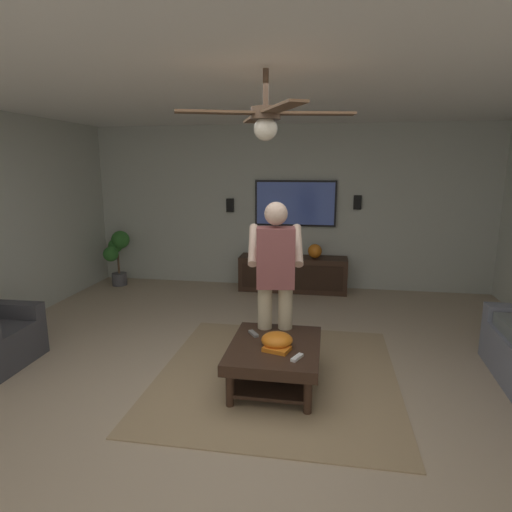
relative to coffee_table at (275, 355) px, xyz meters
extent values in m
plane|color=tan|center=(-0.30, 0.23, -0.30)|extent=(8.82, 8.82, 0.00)
cube|color=#B2B7AD|center=(3.42, 0.23, 1.01)|extent=(0.10, 6.63, 2.61)
cube|color=white|center=(-0.30, 0.23, 2.37)|extent=(7.55, 6.63, 0.10)
cube|color=#9E8460|center=(0.20, 0.00, -0.29)|extent=(2.41, 2.24, 0.01)
cube|color=#38383D|center=(0.25, 2.90, -0.02)|extent=(0.18, 0.80, 0.56)
cube|color=#332116|center=(0.00, 0.00, 0.05)|extent=(1.00, 0.80, 0.10)
cylinder|color=#332116|center=(0.42, -0.32, -0.15)|extent=(0.07, 0.07, 0.30)
cylinder|color=#332116|center=(0.42, 0.32, -0.15)|extent=(0.07, 0.07, 0.30)
cylinder|color=#332116|center=(-0.42, -0.32, -0.15)|extent=(0.07, 0.07, 0.30)
cylinder|color=#332116|center=(-0.42, 0.32, -0.15)|extent=(0.07, 0.07, 0.30)
cube|color=black|center=(0.00, 0.00, -0.20)|extent=(0.88, 0.68, 0.03)
cube|color=#332116|center=(3.09, 0.09, -0.02)|extent=(0.44, 1.70, 0.55)
cube|color=black|center=(2.86, 0.09, -0.02)|extent=(0.01, 1.56, 0.39)
cube|color=black|center=(3.33, 0.09, 1.08)|extent=(0.05, 1.30, 0.73)
cube|color=#4761C7|center=(3.30, 0.09, 1.08)|extent=(0.01, 1.24, 0.67)
cylinder|color=#C6B793|center=(0.41, -0.05, 0.11)|extent=(0.14, 0.14, 0.82)
cylinder|color=#C6B793|center=(0.38, 0.15, 0.11)|extent=(0.14, 0.14, 0.82)
cube|color=#8C4C4C|center=(0.39, 0.05, 0.81)|extent=(0.27, 0.39, 0.58)
sphere|color=beige|center=(0.39, 0.05, 1.23)|extent=(0.22, 0.22, 0.22)
cylinder|color=beige|center=(0.60, -0.14, 0.90)|extent=(0.49, 0.15, 0.37)
cylinder|color=beige|center=(0.54, 0.29, 0.90)|extent=(0.49, 0.15, 0.37)
cube|color=white|center=(0.77, 0.10, 0.80)|extent=(0.05, 0.06, 0.16)
cylinder|color=#4C4C51|center=(2.92, 2.99, -0.19)|extent=(0.24, 0.24, 0.21)
cylinder|color=brown|center=(2.92, 2.99, 0.08)|extent=(0.03, 0.03, 0.34)
sphere|color=#2D6B28|center=(2.81, 3.06, 0.26)|extent=(0.24, 0.24, 0.24)
sphere|color=#2D6B28|center=(3.01, 3.08, 0.36)|extent=(0.24, 0.24, 0.24)
sphere|color=#2D6B28|center=(3.00, 2.97, 0.46)|extent=(0.30, 0.30, 0.30)
ellipsoid|color=orange|center=(-0.05, -0.02, 0.17)|extent=(0.28, 0.28, 0.13)
cube|color=white|center=(-0.27, -0.22, 0.12)|extent=(0.15, 0.10, 0.02)
cube|color=black|center=(0.10, -0.03, 0.12)|extent=(0.05, 0.15, 0.02)
cube|color=slate|center=(0.18, 0.23, 0.12)|extent=(0.15, 0.12, 0.02)
cube|color=orange|center=(-0.14, -0.03, 0.12)|extent=(0.22, 0.26, 0.04)
sphere|color=orange|center=(3.08, -0.24, 0.36)|extent=(0.22, 0.22, 0.22)
cube|color=black|center=(3.34, -0.88, 1.11)|extent=(0.06, 0.12, 0.22)
cube|color=black|center=(3.34, 1.17, 1.03)|extent=(0.06, 0.12, 0.22)
cylinder|color=#4C3828|center=(-0.61, 0.00, 2.16)|extent=(0.04, 0.04, 0.28)
cylinder|color=#4C3828|center=(-0.61, 0.00, 2.02)|extent=(0.20, 0.20, 0.08)
sphere|color=silver|center=(-0.61, 0.00, 1.92)|extent=(0.16, 0.16, 0.16)
cube|color=brown|center=(-0.31, 0.11, 2.02)|extent=(0.57, 0.30, 0.02)
cube|color=brown|center=(-0.72, 0.30, 2.02)|extent=(0.31, 0.57, 0.02)
cube|color=brown|center=(-0.90, -0.14, 2.02)|extent=(0.56, 0.35, 0.02)
cube|color=brown|center=(-0.55, -0.31, 2.02)|extent=(0.23, 0.57, 0.02)
camera|label=1|loc=(-3.59, -0.43, 1.67)|focal=30.20mm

